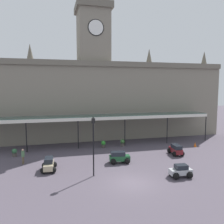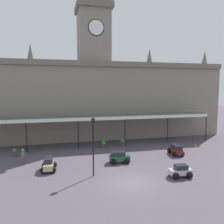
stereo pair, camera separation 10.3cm
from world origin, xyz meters
name	(u,v)px [view 2 (the right image)]	position (x,y,z in m)	size (l,w,h in m)	color
ground_plane	(132,183)	(0.00, 0.00, 0.00)	(140.00, 140.00, 0.00)	#4D4550
station_building	(94,96)	(0.00, 19.17, 6.85)	(42.91, 6.22, 21.18)	gray
entrance_canopy	(100,116)	(0.00, 13.84, 4.15)	(33.18, 3.26, 4.30)	#38564C
car_silver_sedan	(180,172)	(4.82, 0.16, 0.50)	(2.09, 1.59, 1.19)	#B2B5BA
car_green_estate	(119,158)	(0.43, 5.48, 0.56)	(2.34, 1.71, 1.27)	#1E512D
car_maroon_estate	(176,150)	(8.07, 6.74, 0.56)	(1.66, 2.31, 1.27)	maroon
car_beige_estate	(49,165)	(-7.05, 4.95, 0.56)	(1.63, 2.30, 1.27)	tan
pedestrian_beside_cars	(23,156)	(-9.80, 7.72, 0.91)	(0.34, 0.39, 1.67)	brown
victorian_lamppost	(93,140)	(-2.95, 2.41, 3.43)	(0.30, 0.30, 5.61)	black
traffic_cone	(195,144)	(12.68, 9.54, 0.33)	(0.40, 0.40, 0.66)	orange
planter_near_kerb	(123,143)	(2.91, 12.39, 0.49)	(0.60, 0.60, 0.96)	#47423D
planter_forecourt_centre	(104,144)	(0.10, 12.25, 0.49)	(0.60, 0.60, 0.96)	#47423D
planter_by_canopy	(15,152)	(-11.15, 10.86, 0.49)	(0.60, 0.60, 0.96)	#47423D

